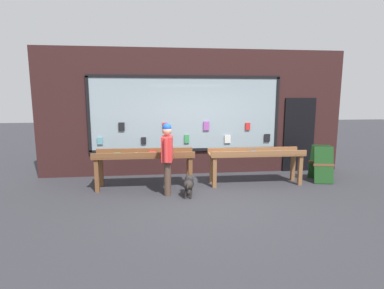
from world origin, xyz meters
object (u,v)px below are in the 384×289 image
(display_table_left, at_px, (144,158))
(display_table_right, at_px, (256,156))
(sandwich_board_sign, at_px, (321,163))
(small_dog, at_px, (188,183))
(person_browsing, at_px, (167,154))

(display_table_left, bearing_deg, display_table_right, -0.05)
(display_table_left, xyz_separation_m, display_table_right, (2.69, -0.00, -0.03))
(display_table_right, bearing_deg, sandwich_board_sign, 1.62)
(display_table_left, height_order, sandwich_board_sign, sandwich_board_sign)
(sandwich_board_sign, bearing_deg, small_dog, -155.59)
(display_table_right, xyz_separation_m, small_dog, (-1.74, -0.74, -0.40))
(display_table_left, bearing_deg, sandwich_board_sign, 0.60)
(small_dog, relative_size, sandwich_board_sign, 0.64)
(person_browsing, relative_size, small_dog, 2.69)
(person_browsing, height_order, small_dog, person_browsing)
(person_browsing, bearing_deg, small_dog, -105.30)
(display_table_right, bearing_deg, person_browsing, -165.69)
(display_table_right, height_order, small_dog, display_table_right)
(display_table_left, xyz_separation_m, sandwich_board_sign, (4.44, 0.05, -0.26))
(person_browsing, height_order, sandwich_board_sign, person_browsing)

